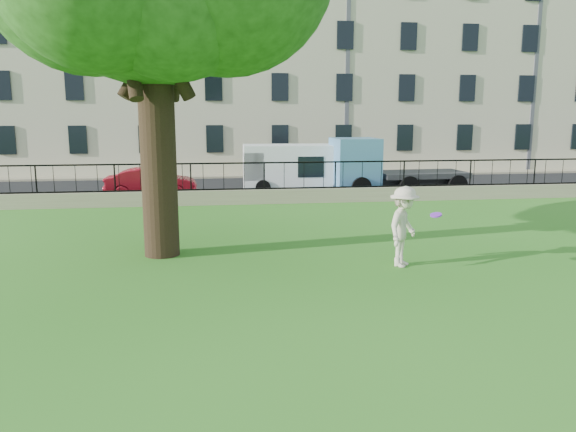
{
  "coord_description": "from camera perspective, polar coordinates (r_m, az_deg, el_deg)",
  "views": [
    {
      "loc": [
        -2.12,
        -11.02,
        3.76
      ],
      "look_at": [
        -0.16,
        3.5,
        1.04
      ],
      "focal_mm": 35.0,
      "sensor_mm": 36.0,
      "label": 1
    }
  ],
  "objects": [
    {
      "name": "building_row",
      "position": [
        38.77,
        -4.7,
        15.16
      ],
      "size": [
        56.4,
        10.4,
        13.8
      ],
      "color": "beige",
      "rests_on": "ground"
    },
    {
      "name": "blue_truck",
      "position": [
        26.96,
        11.03,
        5.07
      ],
      "size": [
        6.23,
        2.45,
        2.57
      ],
      "primitive_type": "cube",
      "rotation": [
        0.0,
        0.0,
        0.04
      ],
      "color": "#5089BC",
      "rests_on": "street"
    },
    {
      "name": "white_van",
      "position": [
        26.87,
        1.16,
        4.88
      ],
      "size": [
        5.36,
        2.22,
        2.23
      ],
      "primitive_type": "cube",
      "rotation": [
        0.0,
        0.0,
        -0.03
      ],
      "color": "white",
      "rests_on": "street"
    },
    {
      "name": "red_sedan",
      "position": [
        25.76,
        -13.72,
        3.3
      ],
      "size": [
        3.97,
        1.39,
        1.31
      ],
      "primitive_type": "imported",
      "rotation": [
        0.0,
        0.0,
        1.57
      ],
      "color": "maroon",
      "rests_on": "street"
    },
    {
      "name": "iron_railing",
      "position": [
        23.27,
        -2.43,
        4.08
      ],
      "size": [
        50.0,
        0.05,
        1.13
      ],
      "color": "black",
      "rests_on": "retaining_wall"
    },
    {
      "name": "retaining_wall",
      "position": [
        23.38,
        -2.41,
        2.01
      ],
      "size": [
        50.0,
        0.4,
        0.6
      ],
      "primitive_type": "cube",
      "color": "gray",
      "rests_on": "ground"
    },
    {
      "name": "man",
      "position": [
        14.03,
        11.68,
        -1.07
      ],
      "size": [
        1.38,
        1.46,
        1.99
      ],
      "primitive_type": "imported",
      "rotation": [
        0.0,
        0.0,
        0.9
      ],
      "color": "beige",
      "rests_on": "ground"
    },
    {
      "name": "sidewalk",
      "position": [
        33.2,
        -4.0,
        4.1
      ],
      "size": [
        60.0,
        1.4,
        0.12
      ],
      "primitive_type": "cube",
      "color": "gray",
      "rests_on": "ground"
    },
    {
      "name": "frisbee",
      "position": [
        13.49,
        14.8,
        0.11
      ],
      "size": [
        0.33,
        0.34,
        0.12
      ],
      "primitive_type": "cylinder",
      "rotation": [
        0.21,
        -0.14,
        -0.3
      ],
      "color": "purple"
    },
    {
      "name": "street",
      "position": [
        28.06,
        -3.3,
        2.82
      ],
      "size": [
        60.0,
        9.0,
        0.01
      ],
      "primitive_type": "cube",
      "color": "black",
      "rests_on": "ground"
    },
    {
      "name": "ground",
      "position": [
        11.84,
        3.04,
        -8.02
      ],
      "size": [
        120.0,
        120.0,
        0.0
      ],
      "primitive_type": "plane",
      "color": "#2C731B",
      "rests_on": "ground"
    }
  ]
}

